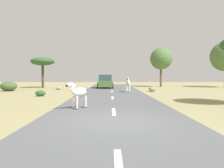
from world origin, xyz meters
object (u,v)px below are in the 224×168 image
object	(u,v)px
zebra_2	(79,92)
bush_2	(40,93)
tree_1	(161,59)
rock_3	(58,88)
rock_0	(152,89)
bush_0	(9,86)
zebra_0	(128,83)
car_0	(105,82)
tree_4	(43,62)

from	to	relation	value
zebra_2	bush_2	distance (m)	8.01
tree_1	rock_3	bearing A→B (deg)	-155.11
tree_1	rock_0	size ratio (longest dim) A/B	7.68
bush_0	rock_0	xyz separation A→B (m)	(15.47, -0.87, -0.26)
zebra_2	bush_0	bearing A→B (deg)	-16.32
zebra_0	rock_3	xyz separation A→B (m)	(-7.89, 3.89, -0.76)
rock_3	tree_1	bearing A→B (deg)	24.89
zebra_0	rock_3	bearing A→B (deg)	-18.44
rock_3	bush_2	bearing A→B (deg)	-87.26
car_0	zebra_0	bearing A→B (deg)	-73.08
zebra_0	rock_3	world-z (taller)	zebra_0
bush_0	bush_2	size ratio (longest dim) A/B	2.16
zebra_0	zebra_2	xyz separation A→B (m)	(-3.37, -10.45, -0.08)
bush_2	rock_0	size ratio (longest dim) A/B	1.08
car_0	tree_4	xyz separation A→B (m)	(-8.45, 0.76, 2.68)
car_0	bush_0	xyz separation A→B (m)	(-10.35, -4.95, -0.32)
zebra_0	tree_1	size ratio (longest dim) A/B	0.28
zebra_0	car_0	distance (m)	7.44
zebra_0	tree_4	size ratio (longest dim) A/B	0.39
tree_1	tree_4	xyz separation A→B (m)	(-16.63, -2.42, -0.61)
bush_0	rock_0	world-z (taller)	bush_0
car_0	tree_1	bearing A→B (deg)	18.61
tree_1	tree_4	size ratio (longest dim) A/B	1.40
bush_2	rock_3	distance (m)	7.54
zebra_2	car_0	bearing A→B (deg)	-56.33
tree_1	car_0	bearing A→B (deg)	-158.75
tree_1	bush_2	distance (m)	19.52
tree_1	bush_0	bearing A→B (deg)	-156.31
zebra_2	bush_2	xyz separation A→B (m)	(-4.16, 6.81, -0.62)
tree_4	bush_2	world-z (taller)	tree_4
car_0	rock_0	xyz separation A→B (m)	(5.12, -5.82, -0.58)
bush_0	tree_1	bearing A→B (deg)	23.69
zebra_0	rock_3	distance (m)	8.83
tree_4	bush_2	size ratio (longest dim) A/B	5.12
zebra_2	tree_1	size ratio (longest dim) A/B	0.24
car_0	bush_0	distance (m)	11.48
zebra_2	car_0	distance (m)	17.48
car_0	bush_2	distance (m)	11.80
rock_3	zebra_2	bearing A→B (deg)	-72.50
car_0	tree_4	world-z (taller)	tree_4
zebra_2	rock_0	distance (m)	13.11
rock_0	bush_2	bearing A→B (deg)	-154.56
rock_0	zebra_0	bearing A→B (deg)	-155.69
zebra_0	tree_1	distance (m)	12.09
zebra_0	rock_0	size ratio (longest dim) A/B	2.13
tree_1	bush_2	world-z (taller)	tree_1
car_0	tree_4	distance (m)	8.90
bush_0	car_0	bearing A→B (deg)	25.56
tree_1	rock_0	xyz separation A→B (m)	(-3.06, -9.00, -3.87)
rock_3	tree_4	bearing A→B (deg)	128.20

